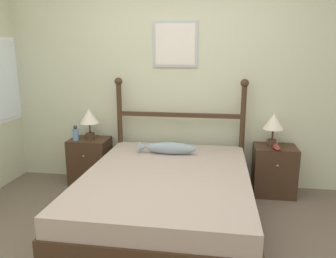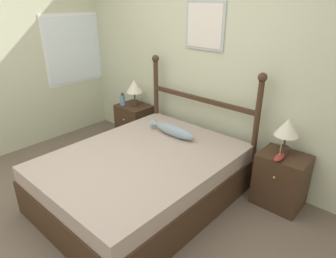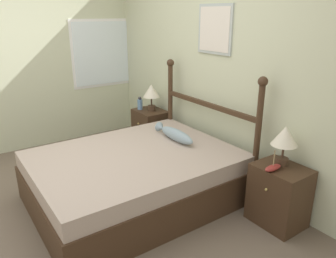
{
  "view_description": "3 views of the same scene",
  "coord_description": "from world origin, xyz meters",
  "px_view_note": "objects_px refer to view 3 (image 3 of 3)",
  "views": [
    {
      "loc": [
        0.49,
        -2.24,
        1.61
      ],
      "look_at": [
        0.0,
        0.96,
        0.86
      ],
      "focal_mm": 35.0,
      "sensor_mm": 36.0,
      "label": 1
    },
    {
      "loc": [
        2.04,
        -1.22,
        2.0
      ],
      "look_at": [
        0.09,
        0.94,
        0.72
      ],
      "focal_mm": 32.0,
      "sensor_mm": 36.0,
      "label": 2
    },
    {
      "loc": [
        2.74,
        -0.87,
        1.87
      ],
      "look_at": [
        0.11,
        0.97,
        0.74
      ],
      "focal_mm": 35.0,
      "sensor_mm": 36.0,
      "label": 3
    }
  ],
  "objects_px": {
    "table_lamp_right": "(285,138)",
    "model_boat": "(273,168)",
    "nightstand_right": "(279,195)",
    "fish_pillow": "(175,134)",
    "nightstand_left": "(150,129)",
    "bed": "(135,177)",
    "table_lamp_left": "(151,92)",
    "bottle": "(140,104)"
  },
  "relations": [
    {
      "from": "table_lamp_right",
      "to": "model_boat",
      "type": "height_order",
      "value": "table_lamp_right"
    },
    {
      "from": "nightstand_right",
      "to": "model_boat",
      "type": "distance_m",
      "value": 0.34
    },
    {
      "from": "table_lamp_left",
      "to": "bottle",
      "type": "xyz_separation_m",
      "value": [
        -0.14,
        -0.11,
        -0.18
      ]
    },
    {
      "from": "nightstand_left",
      "to": "nightstand_right",
      "type": "distance_m",
      "value": 2.23
    },
    {
      "from": "nightstand_right",
      "to": "table_lamp_right",
      "type": "bearing_deg",
      "value": 138.16
    },
    {
      "from": "table_lamp_right",
      "to": "bottle",
      "type": "relative_size",
      "value": 1.99
    },
    {
      "from": "bed",
      "to": "table_lamp_left",
      "type": "bearing_deg",
      "value": 140.56
    },
    {
      "from": "table_lamp_right",
      "to": "fish_pillow",
      "type": "distance_m",
      "value": 1.23
    },
    {
      "from": "bed",
      "to": "fish_pillow",
      "type": "relative_size",
      "value": 3.19
    },
    {
      "from": "nightstand_left",
      "to": "bottle",
      "type": "height_order",
      "value": "bottle"
    },
    {
      "from": "table_lamp_left",
      "to": "table_lamp_right",
      "type": "height_order",
      "value": "same"
    },
    {
      "from": "table_lamp_left",
      "to": "model_boat",
      "type": "relative_size",
      "value": 1.95
    },
    {
      "from": "bottle",
      "to": "fish_pillow",
      "type": "bearing_deg",
      "value": -11.37
    },
    {
      "from": "bed",
      "to": "bottle",
      "type": "height_order",
      "value": "bottle"
    },
    {
      "from": "nightstand_right",
      "to": "fish_pillow",
      "type": "bearing_deg",
      "value": -164.94
    },
    {
      "from": "bed",
      "to": "table_lamp_right",
      "type": "relative_size",
      "value": 5.41
    },
    {
      "from": "bed",
      "to": "bottle",
      "type": "distance_m",
      "value": 1.53
    },
    {
      "from": "nightstand_right",
      "to": "table_lamp_left",
      "type": "distance_m",
      "value": 2.29
    },
    {
      "from": "table_lamp_left",
      "to": "bed",
      "type": "bearing_deg",
      "value": -39.44
    },
    {
      "from": "nightstand_left",
      "to": "table_lamp_right",
      "type": "bearing_deg",
      "value": 0.9
    },
    {
      "from": "nightstand_right",
      "to": "bottle",
      "type": "bearing_deg",
      "value": -177.88
    },
    {
      "from": "bed",
      "to": "model_boat",
      "type": "height_order",
      "value": "model_boat"
    },
    {
      "from": "nightstand_right",
      "to": "fish_pillow",
      "type": "height_order",
      "value": "fish_pillow"
    },
    {
      "from": "nightstand_right",
      "to": "table_lamp_right",
      "type": "relative_size",
      "value": 1.54
    },
    {
      "from": "model_boat",
      "to": "fish_pillow",
      "type": "bearing_deg",
      "value": -170.3
    },
    {
      "from": "bottle",
      "to": "fish_pillow",
      "type": "relative_size",
      "value": 0.3
    },
    {
      "from": "nightstand_right",
      "to": "bottle",
      "type": "height_order",
      "value": "bottle"
    },
    {
      "from": "bed",
      "to": "nightstand_left",
      "type": "xyz_separation_m",
      "value": [
        -1.11,
        0.89,
        0.02
      ]
    },
    {
      "from": "fish_pillow",
      "to": "nightstand_left",
      "type": "bearing_deg",
      "value": 162.72
    },
    {
      "from": "table_lamp_right",
      "to": "model_boat",
      "type": "relative_size",
      "value": 1.95
    },
    {
      "from": "bed",
      "to": "fish_pillow",
      "type": "distance_m",
      "value": 0.66
    },
    {
      "from": "nightstand_left",
      "to": "table_lamp_left",
      "type": "relative_size",
      "value": 1.54
    },
    {
      "from": "table_lamp_right",
      "to": "fish_pillow",
      "type": "relative_size",
      "value": 0.59
    },
    {
      "from": "nightstand_left",
      "to": "fish_pillow",
      "type": "xyz_separation_m",
      "value": [
        1.03,
        -0.32,
        0.31
      ]
    },
    {
      "from": "nightstand_right",
      "to": "model_boat",
      "type": "relative_size",
      "value": 3.0
    },
    {
      "from": "nightstand_left",
      "to": "table_lamp_right",
      "type": "relative_size",
      "value": 1.54
    },
    {
      "from": "nightstand_left",
      "to": "fish_pillow",
      "type": "distance_m",
      "value": 1.13
    },
    {
      "from": "bed",
      "to": "table_lamp_left",
      "type": "xyz_separation_m",
      "value": [
        -1.11,
        0.91,
        0.57
      ]
    },
    {
      "from": "bed",
      "to": "nightstand_right",
      "type": "distance_m",
      "value": 1.43
    },
    {
      "from": "nightstand_left",
      "to": "bottle",
      "type": "relative_size",
      "value": 3.07
    },
    {
      "from": "nightstand_right",
      "to": "table_lamp_left",
      "type": "xyz_separation_m",
      "value": [
        -2.22,
        0.02,
        0.55
      ]
    },
    {
      "from": "model_boat",
      "to": "bottle",
      "type": "bearing_deg",
      "value": 179.22
    }
  ]
}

